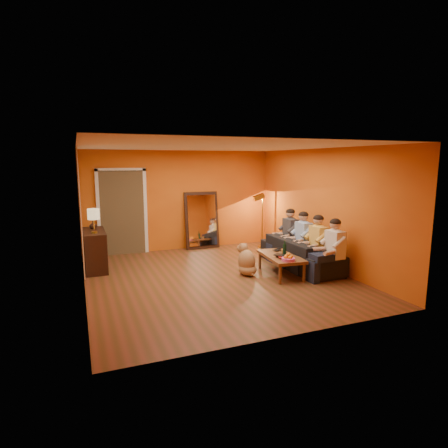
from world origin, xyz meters
name	(u,v)px	position (x,y,z in m)	size (l,w,h in m)	color
room_shell	(210,212)	(0.00, 0.37, 1.30)	(5.00, 5.50, 2.60)	brown
white_accent	(80,209)	(-2.48, 1.75, 1.30)	(0.02, 1.90, 2.58)	white
doorway_recess	(122,212)	(-1.50, 2.83, 1.05)	(1.06, 0.30, 2.10)	#3F2D19
door_jamb_left	(98,214)	(-2.07, 2.71, 1.05)	(0.08, 0.06, 2.20)	white
door_jamb_right	(145,212)	(-0.93, 2.71, 1.05)	(0.08, 0.06, 2.20)	white
door_header	(121,170)	(-1.50, 2.71, 2.12)	(1.22, 0.06, 0.08)	white
mirror_frame	(202,220)	(0.55, 2.63, 0.76)	(0.92, 0.06, 1.52)	black
mirror_glass	(202,220)	(0.55, 2.59, 0.76)	(0.78, 0.02, 1.36)	white
sideboard	(95,250)	(-2.24, 1.55, 0.42)	(0.44, 1.18, 0.85)	black
table_lamp	(94,221)	(-2.24, 1.25, 1.10)	(0.24, 0.24, 0.51)	beige
sofa	(301,253)	(2.00, 0.06, 0.32)	(0.86, 2.20, 0.64)	black
coffee_table	(281,265)	(1.29, -0.30, 0.21)	(0.62, 1.22, 0.42)	brown
floor_lamp	(262,221)	(2.10, 2.10, 0.72)	(0.30, 0.24, 1.44)	gold
dog	(247,259)	(0.65, -0.01, 0.33)	(0.36, 0.56, 0.66)	#A77C4B
person_far_left	(335,249)	(2.13, -0.94, 0.61)	(0.70, 0.44, 1.22)	beige
person_mid_left	(318,244)	(2.13, -0.39, 0.61)	(0.70, 0.44, 1.22)	gold
person_mid_right	(303,239)	(2.13, 0.16, 0.61)	(0.70, 0.44, 1.22)	#95B5E6
person_far_right	(290,234)	(2.13, 0.71, 0.61)	(0.70, 0.44, 1.22)	#37363B
fruit_bowl	(288,257)	(1.19, -0.75, 0.50)	(0.26, 0.26, 0.16)	#D94C9E
wine_bottle	(285,248)	(1.34, -0.35, 0.58)	(0.07, 0.07, 0.31)	black
tumbler	(283,251)	(1.41, -0.18, 0.47)	(0.10, 0.10, 0.09)	#B27F3F
laptop	(280,250)	(1.47, 0.05, 0.43)	(0.30, 0.20, 0.02)	black
book_lower	(278,258)	(1.11, -0.50, 0.43)	(0.17, 0.23, 0.02)	black
book_mid	(278,257)	(1.12, -0.49, 0.45)	(0.16, 0.22, 0.02)	#AE1B13
book_upper	(278,256)	(1.11, -0.51, 0.47)	(0.17, 0.22, 0.02)	black
vase	(93,225)	(-2.24, 1.80, 0.94)	(0.16, 0.16, 0.17)	black
flowers	(92,215)	(-2.24, 1.80, 1.17)	(0.17, 0.17, 0.39)	#AE1B13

